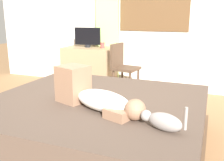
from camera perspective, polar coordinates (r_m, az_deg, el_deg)
name	(u,v)px	position (r m, az deg, el deg)	size (l,w,h in m)	color
ground_plane	(86,150)	(2.70, -5.77, -15.01)	(16.00, 16.00, 0.00)	olive
back_wall_with_window	(150,6)	(4.73, 8.39, 15.83)	(6.40, 0.14, 2.90)	silver
bed	(95,124)	(2.64, -3.66, -9.45)	(2.10, 1.92, 0.51)	brown
person_lying	(95,95)	(2.30, -3.83, -3.22)	(0.93, 0.51, 0.34)	silver
cat	(163,121)	(1.91, 11.05, -8.73)	(0.35, 0.18, 0.21)	gray
desk	(90,67)	(4.79, -4.88, 2.87)	(0.90, 0.56, 0.74)	#997A56
tv_monitor	(88,37)	(4.72, -5.39, 9.47)	(0.48, 0.10, 0.35)	black
cup	(102,45)	(4.60, -2.10, 7.74)	(0.07, 0.07, 0.10)	#B23D38
chair_by_desk	(122,65)	(4.26, 2.26, 3.38)	(0.44, 0.44, 0.86)	#4C3828
curtain_left	(107,23)	(4.85, -1.04, 12.44)	(0.44, 0.06, 2.31)	#ADCC75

